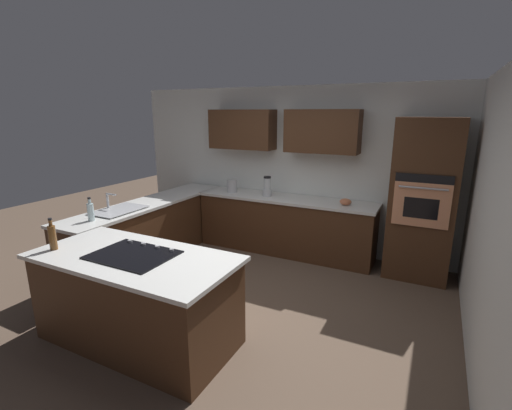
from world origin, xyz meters
TOP-DOWN VIEW (x-y plane):
  - ground_plane at (0.00, 0.00)m, footprint 14.00×14.00m
  - wall_back at (0.06, -2.05)m, footprint 6.00×0.44m
  - wall_left at (-2.45, -0.30)m, footprint 0.10×4.00m
  - lower_cabinets_back at (0.10, -1.72)m, footprint 2.80×0.60m
  - countertop_back at (0.10, -1.72)m, footprint 2.84×0.64m
  - lower_cabinets_side at (1.82, -0.55)m, footprint 0.60×2.90m
  - countertop_side at (1.82, -0.55)m, footprint 0.64×2.94m
  - island_base at (0.48, 1.10)m, footprint 1.90×0.89m
  - island_top at (0.48, 1.10)m, footprint 1.98×0.97m
  - wall_oven at (-1.85, -1.72)m, footprint 0.80×0.66m
  - sink_unit at (1.83, 0.03)m, footprint 0.46×0.70m
  - cooktop at (0.48, 1.10)m, footprint 0.76×0.56m
  - blender at (0.40, -1.69)m, footprint 0.15×0.15m
  - mixing_bowl at (-0.85, -1.69)m, footprint 0.17×0.17m
  - kettle at (1.05, -1.69)m, footprint 0.17×0.17m
  - dish_soap_bottle at (1.77, 0.51)m, footprint 0.08×0.08m
  - oil_bottle at (1.28, 1.34)m, footprint 0.07×0.07m

SIDE VIEW (x-z plane):
  - ground_plane at x=0.00m, z-range 0.00..0.00m
  - lower_cabinets_back at x=0.10m, z-range 0.00..0.86m
  - lower_cabinets_side at x=1.82m, z-range 0.00..0.86m
  - island_base at x=0.48m, z-range 0.00..0.86m
  - countertop_back at x=0.10m, z-range 0.86..0.90m
  - countertop_side at x=1.82m, z-range 0.86..0.90m
  - island_top at x=0.48m, z-range 0.86..0.90m
  - cooktop at x=0.48m, z-range 0.89..0.92m
  - sink_unit at x=1.83m, z-range 0.80..1.03m
  - mixing_bowl at x=-0.85m, z-range 0.90..0.99m
  - kettle at x=1.05m, z-range 0.90..1.11m
  - dish_soap_bottle at x=1.77m, z-range 0.87..1.17m
  - oil_bottle at x=1.28m, z-range 0.87..1.19m
  - blender at x=0.40m, z-range 0.88..1.20m
  - wall_oven at x=-1.85m, z-range 0.00..2.14m
  - wall_left at x=-2.45m, z-range 0.00..2.60m
  - wall_back at x=0.06m, z-range 0.15..2.75m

